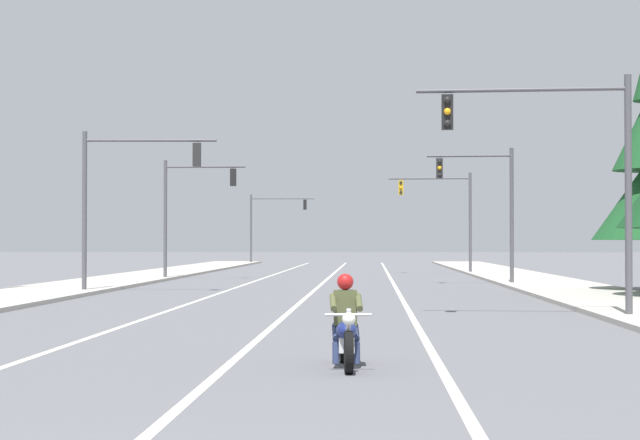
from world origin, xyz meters
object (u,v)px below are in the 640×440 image
(motorcycle_with_rider, at_px, (346,330))
(traffic_signal_mid_right, at_px, (488,196))
(traffic_signal_far_right, at_px, (446,207))
(traffic_signal_near_left, at_px, (123,186))
(traffic_signal_mid_left, at_px, (188,201))
(traffic_signal_far_left, at_px, (270,217))
(traffic_signal_near_right, at_px, (565,157))

(motorcycle_with_rider, distance_m, traffic_signal_mid_right, 33.25)
(traffic_signal_mid_right, xyz_separation_m, traffic_signal_far_right, (-0.63, 17.66, 0.08))
(traffic_signal_mid_right, relative_size, traffic_signal_far_right, 1.00)
(traffic_signal_near_left, xyz_separation_m, traffic_signal_mid_left, (0.03, 14.83, -0.06))
(traffic_signal_near_left, relative_size, traffic_signal_far_left, 1.00)
(motorcycle_with_rider, bearing_deg, traffic_signal_near_left, 110.39)
(motorcycle_with_rider, relative_size, traffic_signal_mid_right, 0.35)
(traffic_signal_near_right, bearing_deg, traffic_signal_far_right, 90.41)
(traffic_signal_near_right, xyz_separation_m, traffic_signal_mid_right, (0.35, 21.61, -0.10))
(traffic_signal_far_left, bearing_deg, motorcycle_with_rider, -83.92)
(traffic_signal_near_left, bearing_deg, motorcycle_with_rider, -69.61)
(traffic_signal_far_right, bearing_deg, traffic_signal_mid_left, -142.10)
(traffic_signal_near_right, height_order, traffic_signal_near_left, same)
(traffic_signal_near_left, xyz_separation_m, traffic_signal_mid_right, (14.76, 8.15, -0.08))
(traffic_signal_far_left, bearing_deg, traffic_signal_mid_right, -73.51)
(traffic_signal_mid_left, bearing_deg, traffic_signal_far_left, 89.41)
(motorcycle_with_rider, xyz_separation_m, traffic_signal_mid_right, (5.69, 32.57, 3.45))
(motorcycle_with_rider, height_order, traffic_signal_mid_right, traffic_signal_mid_right)
(motorcycle_with_rider, distance_m, traffic_signal_far_right, 50.61)
(traffic_signal_near_right, xyz_separation_m, traffic_signal_near_left, (-14.41, 13.46, -0.02))
(traffic_signal_near_right, relative_size, traffic_signal_mid_right, 1.00)
(traffic_signal_mid_left, xyz_separation_m, traffic_signal_far_right, (14.11, 10.98, 0.05))
(traffic_signal_mid_right, height_order, traffic_signal_far_right, same)
(motorcycle_with_rider, height_order, traffic_signal_far_left, traffic_signal_far_left)
(traffic_signal_near_left, distance_m, traffic_signal_mid_right, 16.86)
(traffic_signal_mid_right, height_order, traffic_signal_mid_left, same)
(motorcycle_with_rider, bearing_deg, traffic_signal_far_right, 84.25)
(traffic_signal_mid_right, relative_size, traffic_signal_far_left, 1.00)
(traffic_signal_mid_left, relative_size, traffic_signal_far_right, 1.00)
(traffic_signal_mid_right, bearing_deg, traffic_signal_near_right, -90.92)
(motorcycle_with_rider, bearing_deg, traffic_signal_far_left, 96.08)
(traffic_signal_near_left, bearing_deg, traffic_signal_mid_left, 89.90)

